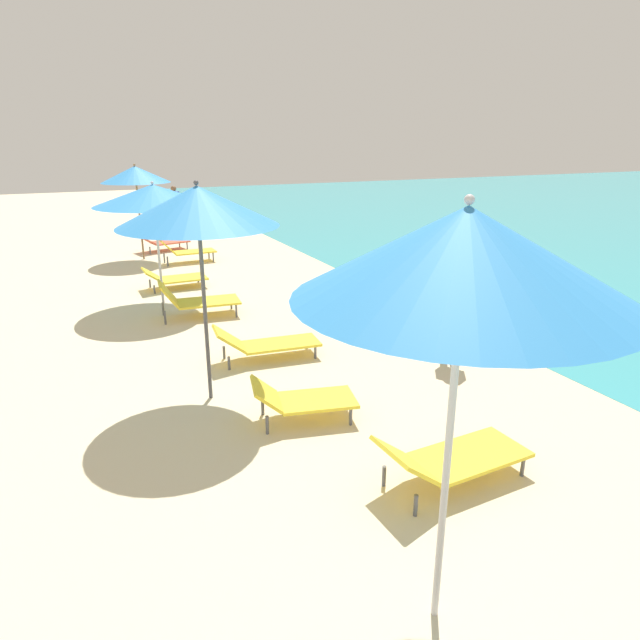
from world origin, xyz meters
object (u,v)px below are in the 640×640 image
Objects in this scene: lounger_fourth_shoreside at (174,277)px; lounger_second_shoreside at (451,457)px; umbrella_second at (464,254)px; person_walking_near at (453,298)px; cooler_box at (349,307)px; lounger_farthest_shoreside at (163,242)px; lounger_third_inland at (302,399)px; umbrella_third at (198,206)px; person_walking_mid at (175,202)px; lounger_third_shoreside at (266,343)px; lounger_farthest_inland at (187,251)px; umbrella_farthest at (135,174)px; lounger_fourth_inland at (197,300)px; umbrella_fourth at (153,195)px.

lounger_second_shoreside is at bearing -83.94° from lounger_fourth_shoreside.
umbrella_second is 1.81× the size of person_walking_near.
umbrella_second is 7.33m from cooler_box.
person_walking_near is (2.55, -10.53, 0.72)m from lounger_farthest_shoreside.
lounger_third_inland is at bearing -104.68° from lounger_farthest_shoreside.
lounger_second_shoreside is at bearing 26.33° from person_walking_near.
person_walking_mid is at bearing 81.07° from umbrella_third.
umbrella_second reaches higher than lounger_third_shoreside.
umbrella_third reaches higher than lounger_third_inland.
lounger_farthest_inland is (-0.29, 11.19, 0.04)m from lounger_second_shoreside.
lounger_second_shoreside is 13.14m from lounger_farthest_shoreside.
lounger_farthest_inland reaches higher than lounger_fourth_shoreside.
person_walking_near is 3.13× the size of cooler_box.
lounger_farthest_shoreside is at bearing 95.92° from lounger_third_shoreside.
cooler_box is (1.82, -6.05, -0.14)m from lounger_farthest_inland.
lounger_third_inland is 9.42m from lounger_farthest_inland.
lounger_farthest_inland is at bearing -133.59° from person_walking_mid.
lounger_second_shoreside is 0.63× the size of umbrella_farthest.
lounger_fourth_shoreside is 2.29m from lounger_fourth_inland.
umbrella_second reaches higher than lounger_fourth_shoreside.
lounger_third_shoreside is (-0.60, 3.79, -0.01)m from lounger_second_shoreside.
lounger_farthest_inland is at bearing 71.30° from lounger_fourth_shoreside.
lounger_second_shoreside is (1.08, 1.25, -2.35)m from umbrella_second.
umbrella_farthest is at bearing 105.17° from lounger_third_inland.
lounger_fourth_inland is (-1.10, 6.34, 0.05)m from lounger_second_shoreside.
umbrella_third is at bearing -92.41° from umbrella_farthest.
umbrella_farthest reaches higher than umbrella_fourth.
cooler_box is (2.37, 3.36, -0.09)m from lounger_third_inland.
person_walking_near is (2.78, 0.82, 0.71)m from lounger_third_inland.
lounger_farthest_inland is (0.79, 12.44, -2.31)m from umbrella_second.
umbrella_second is 5.68× the size of cooler_box.
lounger_farthest_shoreside is (0.48, 14.38, -2.36)m from umbrella_second.
person_walking_mid reaches higher than lounger_fourth_inland.
cooler_box is (3.23, 2.30, -2.30)m from umbrella_third.
lounger_third_inland is at bearing -89.02° from lounger_fourth_shoreside.
person_walking_near is 1.07× the size of person_walking_mid.
person_walking_near is (1.94, 2.60, 0.71)m from lounger_second_shoreside.
lounger_second_shoreside is 7.83m from umbrella_fourth.
umbrella_fourth reaches higher than cooler_box.
lounger_second_shoreside is 1.06× the size of lounger_fourth_inland.
umbrella_third reaches higher than person_walking_near.
lounger_second_shoreside is at bearing -75.03° from lounger_third_shoreside.
umbrella_third is 3.95m from person_walking_near.
lounger_second_shoreside is 3.11× the size of cooler_box.
umbrella_third is 4.59m from cooler_box.
lounger_second_shoreside is 1.12× the size of lounger_farthest_inland.
person_walking_mid is at bearing 77.93° from umbrella_fourth.
lounger_fourth_inland is at bearing 96.86° from lounger_second_shoreside.
lounger_second_shoreside is at bearing -127.53° from person_walking_mid.
umbrella_farthest reaches higher than lounger_farthest_shoreside.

